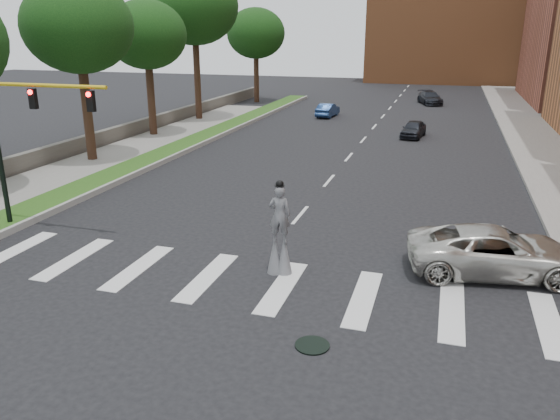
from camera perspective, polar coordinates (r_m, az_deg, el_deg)
The scene contains 18 objects.
ground_plane at distance 16.95m, azimuth -4.98°, elevation -8.91°, with size 160.00×160.00×0.00m, color black.
grass_median at distance 38.83m, azimuth -9.85°, elevation 6.75°, with size 2.00×60.00×0.25m, color #234B15.
median_curb at distance 38.37m, azimuth -8.44°, elevation 6.71°, with size 0.20×60.00×0.28m, color gray.
sidewalk_left at distance 32.28m, azimuth -22.61°, elevation 3.20°, with size 4.00×60.00×0.18m, color gray.
sidewalk_right at distance 40.23m, azimuth 26.42°, elevation 5.46°, with size 5.00×90.00×0.18m, color gray.
stone_wall at distance 43.14m, azimuth -15.30°, elevation 8.10°, with size 0.50×56.00×1.10m, color #524D46.
manhole at distance 14.47m, azimuth 3.39°, elevation -13.93°, with size 0.90×0.90×0.04m, color black.
building_backdrop at distance 91.93m, azimuth 18.10°, elevation 18.27°, with size 26.00×14.00×18.00m, color #AE6336.
traffic_signal at distance 23.27m, azimuth -25.50°, elevation 7.70°, with size 5.30×0.23×6.20m.
stilt_performer at distance 17.85m, azimuth -0.04°, elevation -2.67°, with size 0.84×0.55×3.22m.
suv_crossing at distance 19.37m, azimuth 21.61°, elevation -4.06°, with size 2.62×5.67×1.58m, color beige.
car_near at distance 42.73m, azimuth 13.77°, elevation 8.23°, with size 1.48×3.67×1.25m, color black.
car_mid at distance 51.81m, azimuth 5.01°, elevation 10.37°, with size 1.32×3.79×1.25m, color navy.
car_far at distance 62.75m, azimuth 15.41°, elevation 11.23°, with size 1.91×4.69×1.36m, color black.
tree_2 at distance 34.82m, azimuth -20.36°, elevation 17.50°, with size 6.27×6.27×10.60m.
tree_3 at distance 42.43m, azimuth -13.78°, elevation 17.31°, with size 5.78×5.78×9.85m.
tree_4 at distance 49.55m, azimuth -8.98°, elevation 20.26°, with size 7.53×7.53×12.83m.
tree_5 at distance 62.18m, azimuth -2.54°, elevation 17.94°, with size 6.32×6.32×10.06m.
Camera 1 is at (5.78, -13.92, 7.74)m, focal length 35.00 mm.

